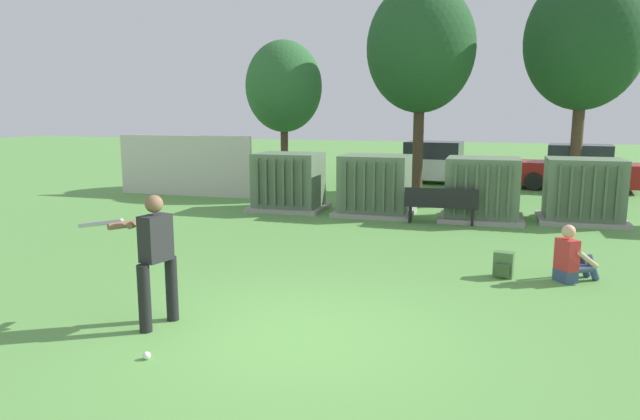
# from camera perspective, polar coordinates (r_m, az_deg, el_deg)

# --- Properties ---
(ground_plane) EXTENTS (96.00, 96.00, 0.00)m
(ground_plane) POSITION_cam_1_polar(r_m,az_deg,el_deg) (7.30, -2.35, -12.61)
(ground_plane) COLOR #5B9947
(fence_panel) EXTENTS (4.80, 0.12, 2.00)m
(fence_panel) POSITION_cam_1_polar(r_m,az_deg,el_deg) (19.57, -13.36, 4.32)
(fence_panel) COLOR beige
(fence_panel) RESTS_ON ground
(transformer_west) EXTENTS (2.10, 1.70, 1.62)m
(transformer_west) POSITION_cam_1_polar(r_m,az_deg,el_deg) (16.32, -3.15, 2.78)
(transformer_west) COLOR #9E9B93
(transformer_west) RESTS_ON ground
(transformer_mid_west) EXTENTS (2.10, 1.70, 1.62)m
(transformer_mid_west) POSITION_cam_1_polar(r_m,az_deg,el_deg) (15.57, 5.49, 2.41)
(transformer_mid_west) COLOR #9E9B93
(transformer_mid_west) RESTS_ON ground
(transformer_mid_east) EXTENTS (2.10, 1.70, 1.62)m
(transformer_mid_east) POSITION_cam_1_polar(r_m,az_deg,el_deg) (15.27, 15.87, 1.93)
(transformer_mid_east) COLOR #9E9B93
(transformer_mid_east) RESTS_ON ground
(transformer_east) EXTENTS (2.10, 1.70, 1.62)m
(transformer_east) POSITION_cam_1_polar(r_m,az_deg,el_deg) (15.87, 24.76, 1.69)
(transformer_east) COLOR #9E9B93
(transformer_east) RESTS_ON ground
(park_bench) EXTENTS (1.81, 0.46, 0.92)m
(park_bench) POSITION_cam_1_polar(r_m,az_deg,el_deg) (14.51, 11.99, 0.69)
(park_bench) COLOR black
(park_bench) RESTS_ON ground
(batter) EXTENTS (1.61, 0.76, 1.74)m
(batter) POSITION_cam_1_polar(r_m,az_deg,el_deg) (7.71, -16.30, -4.14)
(batter) COLOR black
(batter) RESTS_ON ground
(sports_ball) EXTENTS (0.09, 0.09, 0.09)m
(sports_ball) POSITION_cam_1_polar(r_m,az_deg,el_deg) (6.98, -16.90, -13.73)
(sports_ball) COLOR white
(sports_ball) RESTS_ON ground
(seated_spectator) EXTENTS (0.78, 0.68, 0.96)m
(seated_spectator) POSITION_cam_1_polar(r_m,az_deg,el_deg) (10.34, 23.80, -4.50)
(seated_spectator) COLOR #384C75
(seated_spectator) RESTS_ON ground
(backpack) EXTENTS (0.35, 0.30, 0.44)m
(backpack) POSITION_cam_1_polar(r_m,az_deg,el_deg) (10.20, 17.83, -5.25)
(backpack) COLOR #4C723F
(backpack) RESTS_ON ground
(tree_left) EXTENTS (2.80, 2.80, 5.35)m
(tree_left) POSITION_cam_1_polar(r_m,az_deg,el_deg) (21.45, -3.63, 12.16)
(tree_left) COLOR #4C3828
(tree_left) RESTS_ON ground
(tree_center_left) EXTENTS (3.77, 3.77, 7.21)m
(tree_center_left) POSITION_cam_1_polar(r_m,az_deg,el_deg) (20.95, 10.03, 15.58)
(tree_center_left) COLOR #4C3828
(tree_center_left) RESTS_ON ground
(tree_center_right) EXTENTS (3.90, 3.90, 7.44)m
(tree_center_right) POSITION_cam_1_polar(r_m,az_deg,el_deg) (21.76, 24.86, 15.06)
(tree_center_right) COLOR #4C3828
(tree_center_right) RESTS_ON ground
(parked_car_leftmost) EXTENTS (4.32, 2.17, 1.62)m
(parked_car_leftmost) POSITION_cam_1_polar(r_m,az_deg,el_deg) (23.02, 10.97, 4.57)
(parked_car_leftmost) COLOR silver
(parked_car_leftmost) RESTS_ON ground
(parked_car_left_of_center) EXTENTS (4.39, 2.34, 1.62)m
(parked_car_left_of_center) POSITION_cam_1_polar(r_m,az_deg,el_deg) (22.49, 24.16, 3.78)
(parked_car_left_of_center) COLOR maroon
(parked_car_left_of_center) RESTS_ON ground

